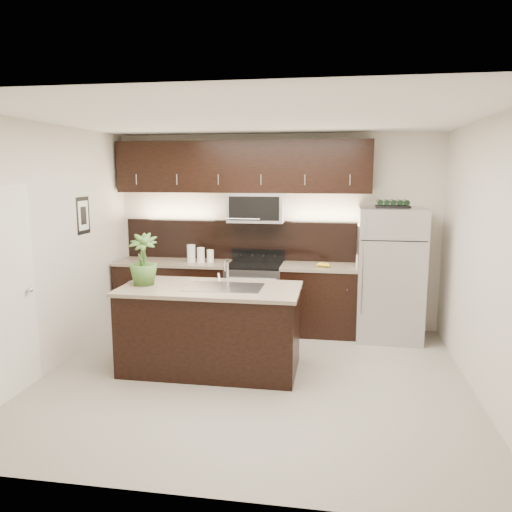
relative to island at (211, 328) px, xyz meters
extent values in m
plane|color=gray|center=(0.50, -0.20, -0.47)|extent=(4.50, 4.50, 0.00)
cube|color=beige|center=(0.50, 1.80, 0.88)|extent=(4.50, 0.02, 2.70)
cube|color=beige|center=(0.50, -2.20, 0.88)|extent=(4.50, 0.02, 2.70)
cube|color=beige|center=(-1.75, -0.20, 0.88)|extent=(0.02, 4.00, 2.70)
cube|color=beige|center=(2.75, -0.20, 0.88)|extent=(0.02, 4.00, 2.70)
cube|color=white|center=(0.50, -0.20, 2.23)|extent=(4.50, 4.00, 0.02)
cube|color=white|center=(-1.73, -1.00, 0.54)|extent=(0.04, 0.80, 2.02)
sphere|color=silver|center=(-1.70, -0.68, 0.53)|extent=(0.06, 0.06, 0.06)
cube|color=black|center=(-1.74, 0.55, 1.18)|extent=(0.01, 0.32, 0.46)
cube|color=white|center=(-1.73, 0.55, 1.18)|extent=(0.00, 0.24, 0.36)
cube|color=black|center=(-0.91, 1.49, -0.02)|extent=(1.57, 0.62, 0.90)
cube|color=black|center=(1.21, 1.49, -0.02)|extent=(1.16, 0.62, 0.90)
cube|color=#B2B2B7|center=(0.25, 1.49, -0.02)|extent=(0.76, 0.62, 0.90)
cube|color=black|center=(0.25, 1.49, 0.44)|extent=(0.76, 0.60, 0.03)
cube|color=tan|center=(-0.91, 1.49, 0.45)|extent=(1.59, 0.65, 0.04)
cube|color=tan|center=(1.21, 1.49, 0.45)|extent=(1.18, 0.65, 0.04)
cube|color=black|center=(0.05, 1.79, 0.75)|extent=(3.49, 0.02, 0.56)
cube|color=#B2B2B7|center=(0.25, 1.60, 1.23)|extent=(0.76, 0.40, 0.40)
cube|color=black|center=(0.05, 1.64, 1.78)|extent=(3.49, 0.33, 0.70)
cube|color=black|center=(0.00, 0.00, -0.02)|extent=(1.90, 0.90, 0.90)
cube|color=tan|center=(0.00, 0.00, 0.45)|extent=(1.96, 0.96, 0.04)
cube|color=silver|center=(0.15, 0.00, 0.47)|extent=(0.84, 0.50, 0.01)
cylinder|color=silver|center=(0.15, 0.21, 0.59)|extent=(0.03, 0.03, 0.24)
cylinder|color=silver|center=(0.15, 0.14, 0.74)|extent=(0.02, 0.14, 0.02)
cylinder|color=silver|center=(0.15, 0.07, 0.69)|extent=(0.02, 0.02, 0.10)
cube|color=#B2B2B7|center=(2.05, 1.43, 0.39)|extent=(0.83, 0.75, 1.73)
cube|color=black|center=(2.05, 1.43, 1.27)|extent=(0.43, 0.26, 0.03)
cylinder|color=black|center=(1.88, 1.43, 1.32)|extent=(0.07, 0.24, 0.07)
cylinder|color=black|center=(1.96, 1.43, 1.32)|extent=(0.07, 0.24, 0.07)
cylinder|color=black|center=(2.05, 1.43, 1.32)|extent=(0.07, 0.24, 0.07)
cylinder|color=black|center=(2.13, 1.43, 1.32)|extent=(0.07, 0.24, 0.07)
cylinder|color=black|center=(2.21, 1.43, 1.32)|extent=(0.07, 0.24, 0.07)
imported|color=#3C6428|center=(-0.76, -0.01, 0.75)|extent=(0.37, 0.37, 0.57)
cylinder|color=silver|center=(-0.64, 1.44, 0.59)|extent=(0.11, 0.11, 0.25)
cylinder|color=white|center=(-0.51, 1.46, 0.57)|extent=(0.10, 0.10, 0.21)
cylinder|color=white|center=(-0.37, 1.47, 0.56)|extent=(0.09, 0.09, 0.18)
cylinder|color=silver|center=(1.65, 1.44, 0.55)|extent=(0.09, 0.09, 0.17)
cylinder|color=silver|center=(1.65, 1.44, 0.65)|extent=(0.09, 0.09, 0.02)
cylinder|color=silver|center=(1.65, 1.44, 0.69)|extent=(0.01, 0.01, 0.07)
ellipsoid|color=gold|center=(1.15, 1.41, 0.50)|extent=(0.23, 0.20, 0.06)
camera|label=1|loc=(1.34, -5.16, 1.70)|focal=35.00mm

